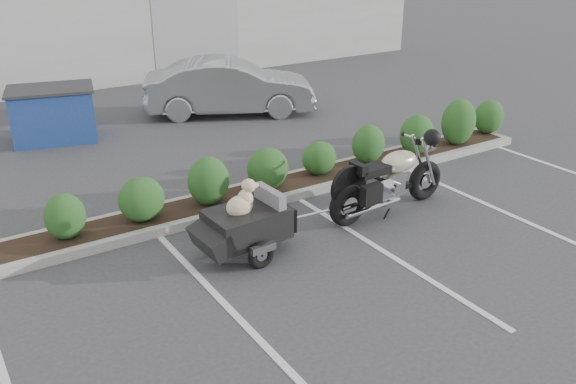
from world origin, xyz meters
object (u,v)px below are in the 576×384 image
motorcycle (390,181)px  dumpster (53,114)px  sedan (230,87)px  pet_trailer (246,223)px

motorcycle → dumpster: 8.16m
motorcycle → dumpster: bearing=115.3°
sedan → dumpster: (-4.45, 0.23, -0.09)m
sedan → dumpster: 4.46m
motorcycle → pet_trailer: 2.79m
motorcycle → sedan: 6.99m
motorcycle → sedan: size_ratio=0.59×
dumpster → sedan: bearing=10.7°
pet_trailer → dumpster: (-1.08, 7.17, 0.11)m
motorcycle → dumpster: size_ratio=1.20×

